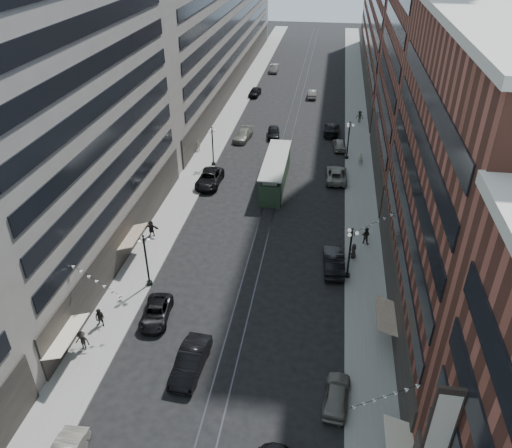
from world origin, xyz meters
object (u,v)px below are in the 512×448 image
Objects in this scene: lamppost_sw_mid at (213,145)px; car_2 at (156,313)px; lamppost_se_mid at (348,139)px; car_12 at (332,129)px; pedestrian_6 at (199,146)px; car_14 at (312,94)px; car_7 at (209,179)px; car_9 at (255,92)px; car_11 at (336,174)px; car_13 at (274,132)px; pedestrian_extra_1 at (354,251)px; streetcar at (275,173)px; car_8 at (243,135)px; car_5 at (191,361)px; car_extra_1 at (274,68)px; pedestrian_8 at (361,159)px; car_10 at (334,261)px; pedestrian_extra_0 at (82,341)px; pedestrian_7 at (366,235)px; lamppost_sw_far at (146,259)px; pedestrian_9 at (360,117)px; lamppost_se_far at (350,251)px; pedestrian_5 at (151,228)px; pedestrian_extra_2 at (398,446)px; pedestrian_4 at (390,437)px; car_extra_0 at (339,144)px; pedestrian_2 at (100,318)px; car_4 at (337,395)px.

lamppost_sw_mid is 1.13× the size of car_2.
car_12 is at bearing 103.99° from lamppost_se_mid.
car_14 is at bearing -139.59° from pedestrian_6.
car_7 reaches higher than car_9.
car_11 is 1.27× the size of car_13.
car_14 is (-6.49, 28.24, -2.35)m from lamppost_se_mid.
pedestrian_extra_1 reaches higher than car_14.
car_8 is (-6.80, 14.36, -0.89)m from streetcar.
car_5 is 87.19m from car_extra_1.
pedestrian_6 is 0.83× the size of pedestrian_8.
car_13 is (-10.05, 33.61, -0.11)m from car_10.
lamppost_sw_mid is at bearing 88.49° from pedestrian_extra_0.
streetcar is 13.31m from pedestrian_8.
pedestrian_7 reaches higher than car_12.
car_7 is 1.35× the size of car_14.
pedestrian_extra_1 is (-1.27, -2.89, -0.14)m from pedestrian_7.
lamppost_sw_far reaches higher than pedestrian_7.
car_12 is at bearing 101.48° from car_14.
car_5 is at bearing -78.58° from car_7.
pedestrian_6 is (-21.66, -0.54, -2.19)m from lamppost_se_mid.
pedestrian_9 is at bearing -150.43° from pedestrian_extra_1.
car_9 is at bearing -48.29° from car_12.
pedestrian_9 is (2.13, 43.38, -1.98)m from lamppost_se_far.
car_7 is 3.34× the size of pedestrian_8.
car_10 is (7.85, -17.38, -0.75)m from streetcar.
pedestrian_6 is (-0.70, 23.29, -0.15)m from pedestrian_5.
pedestrian_6 is 52.15m from pedestrian_extra_2.
pedestrian_7 is (-0.75, 24.00, 0.08)m from pedestrian_4.
car_10 is 30.29m from car_extra_0.
car_5 reaches higher than car_11.
lamppost_sw_far reaches higher than car_9.
car_7 is 22.98m from pedestrian_extra_1.
pedestrian_4 is 54.55m from car_13.
car_5 is 2.81× the size of pedestrian_9.
lamppost_sw_far is 1.00× the size of lamppost_se_mid.
pedestrian_7 is (1.90, -21.83, -1.99)m from lamppost_se_mid.
pedestrian_2 is at bearing 86.65° from pedestrian_4.
lamppost_se_mid is 0.90× the size of car_7.
streetcar is 2.11× the size of car_7.
streetcar is at bearing 84.96° from car_14.
car_13 is at bearing 18.28° from car_12.
streetcar reaches higher than car_9.
car_12 is at bearing 67.30° from car_2.
pedestrian_7 is at bearing -21.26° from pedestrian_extra_2.
car_11 is 54.59m from car_extra_1.
car_7 is at bearing 87.85° from lamppost_sw_far.
car_13 is at bearing 108.10° from lamppost_se_far.
pedestrian_5 is at bearing -94.70° from car_extra_1.
streetcar is 2.90× the size of car_4.
car_4 is 2.75× the size of pedestrian_extra_1.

